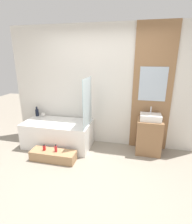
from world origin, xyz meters
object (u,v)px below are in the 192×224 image
Objects in this scene: wooden_step_bench at (53,156)px; vase_tall_dark at (37,112)px; bottle_soap_primary at (44,148)px; bathtub at (58,134)px; sink at (151,117)px; bottle_soap_secondary at (56,149)px; vase_round_light at (43,115)px.

vase_tall_dark reaches higher than wooden_step_bench.
vase_tall_dark reaches higher than bottle_soap_primary.
bathtub is 3.61× the size of sink.
bottle_soap_primary is (-0.18, 0.00, 0.15)m from wooden_step_bench.
bathtub is 9.88× the size of bottle_soap_secondary.
bottle_soap_secondary reaches higher than bottle_soap_primary.
wooden_step_bench is (0.15, -0.58, -0.19)m from bathtub.
bathtub reaches higher than wooden_step_bench.
bottle_soap_primary is (-2.00, -0.72, -0.55)m from sink.
bottle_soap_primary is (0.62, -0.86, -0.42)m from vase_tall_dark.
sink is 2.47m from vase_round_light.
vase_tall_dark is at bearing 156.66° from bathtub.
sink reaches higher than vase_round_light.
bathtub is 12.60× the size of bottle_soap_primary.
vase_tall_dark is 1.51× the size of bottle_soap_secondary.
bottle_soap_secondary is (0.87, -0.86, -0.40)m from vase_tall_dark.
bottle_soap_secondary is (0.25, -0.00, 0.01)m from bottle_soap_primary.
vase_tall_dark is (-0.65, 0.28, 0.38)m from bathtub.
vase_round_light is at bearing 150.67° from bathtub.
bottle_soap_secondary is at bearing -157.68° from sink.
sink reaches higher than bottle_soap_primary.
bottle_soap_primary is 0.78× the size of bottle_soap_secondary.
vase_tall_dark is (-0.80, 0.86, 0.57)m from wooden_step_bench.
vase_tall_dark is 1.93× the size of bottle_soap_primary.
wooden_step_bench is 2.18× the size of sink.
vase_round_light reaches higher than bathtub.
sink is 1.81× the size of vase_tall_dark.
vase_tall_dark reaches higher than bottle_soap_secondary.
vase_tall_dark is at bearing 176.84° from vase_round_light.
bottle_soap_primary is (0.45, -0.85, -0.37)m from vase_round_light.
vase_tall_dark is at bearing 132.90° from wooden_step_bench.
sink reaches higher than bathtub.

